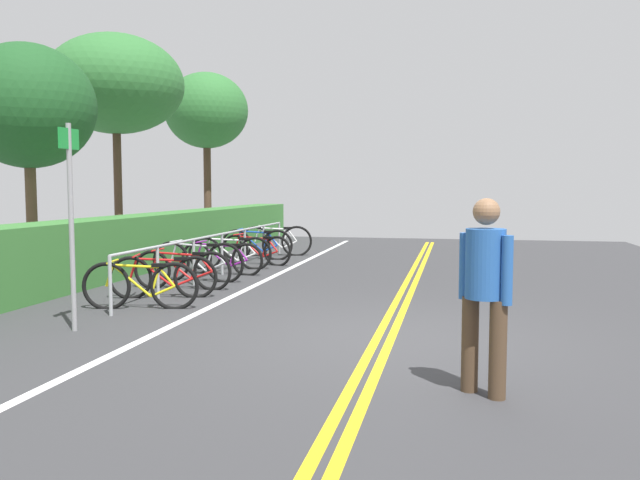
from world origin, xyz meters
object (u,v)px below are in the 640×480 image
at_px(bicycle_3, 198,262).
at_px(tree_extra, 206,111).
at_px(bicycle_1, 163,277).
at_px(tree_mid, 28,107).
at_px(bicycle_0, 141,285).
at_px(bicycle_7, 257,244).
at_px(bicycle_4, 222,258).
at_px(tree_far_right, 115,85).
at_px(bicycle_5, 230,253).
at_px(bicycle_2, 182,270).
at_px(bicycle_6, 256,250).
at_px(bike_rack, 222,243).
at_px(bicycle_8, 276,241).
at_px(sign_post_near, 71,208).
at_px(pedestrian, 485,283).

height_order(bicycle_3, tree_extra, tree_extra).
bearing_deg(bicycle_1, tree_mid, 62.54).
height_order(bicycle_0, bicycle_1, bicycle_0).
bearing_deg(bicycle_7, bicycle_4, -177.27).
bearing_deg(bicycle_0, bicycle_3, 5.70).
bearing_deg(tree_far_right, bicycle_7, -96.80).
distance_m(tree_mid, tree_far_right, 4.14).
height_order(bicycle_5, tree_mid, tree_mid).
relative_size(bicycle_5, bicycle_7, 0.99).
bearing_deg(bicycle_2, bicycle_6, -2.56).
distance_m(bicycle_1, bicycle_7, 5.42).
relative_size(bike_rack, bicycle_4, 4.84).
height_order(bike_rack, bicycle_8, bike_rack).
bearing_deg(sign_post_near, bicycle_8, -0.21).
xyz_separation_m(bike_rack, bicycle_7, (2.71, 0.15, -0.26)).
distance_m(bicycle_1, tree_mid, 5.01).
height_order(bicycle_2, tree_far_right, tree_far_right).
bearing_deg(bicycle_6, bike_rack, 175.57).
relative_size(sign_post_near, tree_far_right, 0.44).
xyz_separation_m(bicycle_0, sign_post_near, (-1.45, 0.10, 1.13)).
bearing_deg(bicycle_5, tree_extra, 25.05).
relative_size(bicycle_8, tree_mid, 0.39).
distance_m(bicycle_1, tree_far_right, 8.14).
bearing_deg(bicycle_4, tree_mid, 103.59).
distance_m(bicycle_0, tree_extra, 12.76).
distance_m(pedestrian, tree_extra, 16.96).
relative_size(bike_rack, bicycle_8, 4.80).
xyz_separation_m(bicycle_0, bicycle_5, (4.45, 0.29, 0.01)).
distance_m(bike_rack, bicycle_8, 3.60).
relative_size(bicycle_2, bicycle_5, 1.02).
height_order(bicycle_3, bicycle_7, bicycle_3).
distance_m(bicycle_2, bicycle_7, 4.53).
xyz_separation_m(bicycle_8, pedestrian, (-10.09, -4.61, 0.55)).
relative_size(bicycle_0, bicycle_3, 0.90).
relative_size(bicycle_0, pedestrian, 1.01).
bearing_deg(tree_mid, bicycle_8, -39.49).
distance_m(bicycle_1, tree_extra, 11.91).
bearing_deg(pedestrian, bicycle_1, 50.68).
xyz_separation_m(bicycle_2, bicycle_3, (0.90, 0.10, 0.03)).
relative_size(sign_post_near, tree_mid, 0.55).
height_order(bicycle_1, sign_post_near, sign_post_near).
height_order(bicycle_8, tree_mid, tree_mid).
bearing_deg(bicycle_6, bicycle_4, 174.92).
bearing_deg(bicycle_5, bicycle_2, -177.56).
distance_m(bicycle_5, bicycle_6, 0.96).
xyz_separation_m(bicycle_3, bicycle_8, (4.51, -0.20, 0.01)).
height_order(bike_rack, bicycle_1, bike_rack).
bearing_deg(bicycle_7, bicycle_5, -179.76).
relative_size(bicycle_7, tree_far_right, 0.31).
height_order(bike_rack, bicycle_7, bike_rack).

